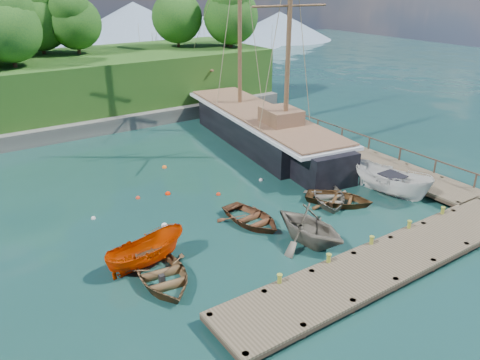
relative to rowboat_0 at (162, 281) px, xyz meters
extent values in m
plane|color=#15362C|center=(8.00, 1.27, 0.00)|extent=(160.00, 160.00, 0.00)
cube|color=#4A3F2E|center=(10.00, -5.23, 0.54)|extent=(20.00, 3.20, 0.12)
cube|color=#30271B|center=(10.00, -5.23, 0.38)|extent=(20.00, 3.20, 0.20)
cylinder|color=#30271B|center=(0.30, -3.93, 0.05)|extent=(0.28, 0.28, 1.10)
cylinder|color=#30271B|center=(19.70, -3.93, 0.05)|extent=(0.28, 0.28, 1.10)
cube|color=#4A3F2E|center=(19.50, 8.27, 0.54)|extent=(3.20, 24.00, 0.12)
cube|color=#30271B|center=(19.50, 8.27, 0.38)|extent=(3.20, 24.00, 0.20)
cylinder|color=#30271B|center=(18.20, -3.43, 0.05)|extent=(0.28, 0.28, 1.10)
cylinder|color=#30271B|center=(18.20, 19.97, 0.05)|extent=(0.28, 0.28, 1.10)
cylinder|color=#30271B|center=(20.80, 19.97, 0.05)|extent=(0.28, 0.28, 1.10)
cylinder|color=olive|center=(4.00, -3.83, 0.00)|extent=(0.26, 0.26, 0.45)
cylinder|color=olive|center=(7.00, -3.83, 0.00)|extent=(0.26, 0.26, 0.45)
cylinder|color=olive|center=(10.00, -3.83, 0.00)|extent=(0.26, 0.26, 0.45)
cylinder|color=olive|center=(13.00, -3.83, 0.00)|extent=(0.26, 0.26, 0.45)
cylinder|color=olive|center=(16.00, -3.83, 0.00)|extent=(0.26, 0.26, 0.45)
imported|color=brown|center=(0.00, 0.00, 0.00)|extent=(3.94, 5.12, 0.98)
imported|color=#6B6457|center=(8.10, -1.19, 0.00)|extent=(4.40, 4.94, 2.37)
imported|color=brown|center=(6.79, 2.31, 0.00)|extent=(3.45, 4.50, 0.87)
imported|color=#645F54|center=(12.52, 1.87, 0.00)|extent=(4.77, 5.08, 0.86)
imported|color=#4D3217|center=(12.87, 1.33, 0.00)|extent=(4.92, 5.15, 0.87)
imported|color=#CC3800|center=(-0.06, 1.65, 0.00)|extent=(4.55, 2.27, 1.68)
imported|color=silver|center=(16.61, 0.37, 0.00)|extent=(2.97, 5.78, 2.13)
cube|color=black|center=(15.66, 13.66, 0.82)|extent=(7.16, 16.18, 3.25)
cube|color=black|center=(17.03, 23.62, 0.82)|extent=(3.44, 5.25, 2.92)
cube|color=black|center=(14.44, 4.81, 0.82)|extent=(4.07, 4.47, 3.09)
cube|color=silver|center=(15.66, 13.66, 2.39)|extent=(7.88, 21.06, 0.25)
cube|color=brown|center=(15.66, 13.66, 2.64)|extent=(7.37, 20.55, 0.12)
cube|color=brown|center=(15.21, 10.34, 3.24)|extent=(2.92, 3.32, 1.20)
cylinder|color=brown|center=(17.53, 27.20, 3.84)|extent=(1.18, 6.87, 1.69)
cylinder|color=brown|center=(16.21, 17.64, 11.27)|extent=(0.36, 0.36, 17.26)
cylinder|color=brown|center=(15.11, 9.68, 10.58)|extent=(0.36, 0.36, 15.88)
sphere|color=silver|center=(2.38, 4.81, 0.00)|extent=(0.37, 0.37, 0.37)
sphere|color=#EE2100|center=(4.44, 8.63, 0.00)|extent=(0.36, 0.36, 0.36)
sphere|color=red|center=(7.19, 6.70, 0.00)|extent=(0.31, 0.31, 0.31)
sphere|color=silver|center=(10.92, 7.04, 0.00)|extent=(0.30, 0.30, 0.30)
sphere|color=red|center=(2.55, 9.14, 0.00)|extent=(0.29, 0.29, 0.29)
sphere|color=orange|center=(6.28, 13.04, 0.00)|extent=(0.35, 0.35, 0.35)
sphere|color=silver|center=(-0.75, 7.98, 0.00)|extent=(0.28, 0.28, 0.28)
cube|color=#474744|center=(0.00, 25.27, 0.60)|extent=(50.00, 4.00, 1.40)
cube|color=#225018|center=(0.00, 31.27, 3.00)|extent=(50.00, 14.00, 6.00)
cylinder|color=#382616|center=(21.91, 27.92, 6.70)|extent=(0.36, 0.36, 1.40)
sphere|color=#17481A|center=(21.91, 27.92, 9.30)|extent=(6.00, 6.00, 6.00)
cylinder|color=#382616|center=(6.39, 32.48, 6.70)|extent=(0.36, 0.36, 1.40)
sphere|color=#17481A|center=(6.39, 32.48, 9.00)|extent=(5.13, 5.13, 5.13)
cylinder|color=#382616|center=(3.42, 34.62, 6.70)|extent=(0.36, 0.36, 1.40)
sphere|color=#17481A|center=(3.42, 34.62, 9.32)|extent=(6.05, 6.05, 6.05)
cylinder|color=#382616|center=(22.09, 28.92, 6.70)|extent=(0.36, 0.36, 1.40)
sphere|color=#17481A|center=(22.09, 28.92, 8.87)|extent=(4.77, 4.77, 4.77)
cylinder|color=#382616|center=(-0.51, 27.81, 6.70)|extent=(0.36, 0.36, 1.40)
sphere|color=#17481A|center=(-0.51, 27.81, 9.11)|extent=(5.47, 5.47, 5.47)
cylinder|color=#382616|center=(17.27, 31.66, 6.70)|extent=(0.36, 0.36, 1.40)
sphere|color=#17481A|center=(17.27, 31.66, 9.14)|extent=(5.55, 5.55, 5.55)
cylinder|color=#382616|center=(2.27, 39.63, 6.70)|extent=(0.36, 0.36, 1.40)
sphere|color=#17481A|center=(2.27, 39.63, 9.26)|extent=(5.89, 5.89, 5.89)
cone|color=#728CA5|center=(28.00, 71.27, 4.50)|extent=(36.00, 36.00, 9.00)
cone|color=#728CA5|center=(46.00, 71.27, 3.50)|extent=(28.00, 28.00, 7.00)
cone|color=#728CA5|center=(13.00, 71.27, 4.00)|extent=(32.00, 32.00, 8.00)
cone|color=#728CA5|center=(63.00, 71.27, 3.00)|extent=(24.00, 24.00, 6.00)
camera|label=1|loc=(-7.16, -17.33, 13.23)|focal=35.00mm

